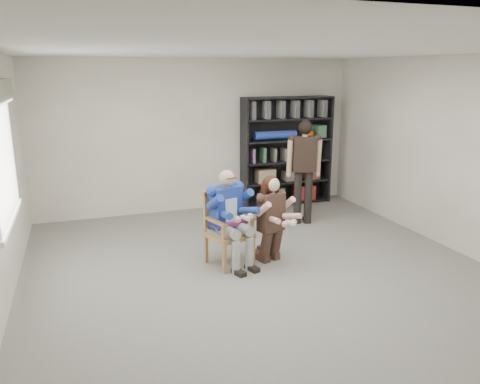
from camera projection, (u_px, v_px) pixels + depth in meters
name	position (u px, v px, depth m)	size (l,w,h in m)	color
room_shell	(273.00, 174.00, 5.49)	(6.00, 7.00, 2.80)	beige
floor	(271.00, 283.00, 5.84)	(6.00, 7.00, 0.01)	slate
window_left	(4.00, 155.00, 5.40)	(0.16, 2.00, 1.75)	silver
armchair	(229.00, 229.00, 6.31)	(0.59, 0.57, 1.02)	olive
seated_man	(229.00, 218.00, 6.27)	(0.57, 0.79, 1.32)	navy
kneeling_woman	(272.00, 220.00, 6.36)	(0.51, 0.81, 1.21)	#3C271E
bookshelf	(287.00, 151.00, 9.12)	(1.80, 0.38, 2.10)	black
standing_man	(304.00, 173.00, 7.94)	(0.55, 0.30, 1.78)	black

